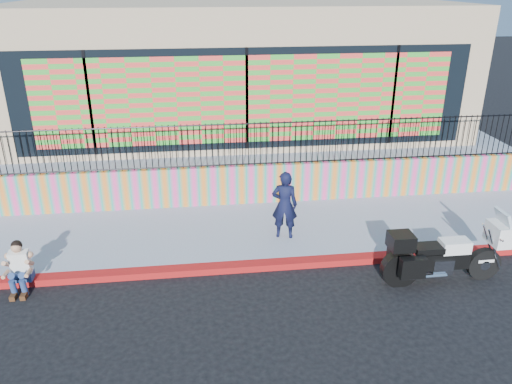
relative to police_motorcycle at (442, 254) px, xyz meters
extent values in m
plane|color=black|center=(-3.50, 0.98, -0.67)|extent=(90.00, 90.00, 0.00)
cube|color=maroon|center=(-3.50, 0.98, -0.59)|extent=(16.00, 0.30, 0.15)
cube|color=#868EA1|center=(-3.50, 2.63, -0.59)|extent=(16.00, 3.00, 0.15)
cube|color=#FF4395|center=(-3.50, 4.23, 0.03)|extent=(16.00, 0.20, 1.10)
cube|color=#868EA1|center=(-3.50, 9.33, -0.04)|extent=(16.00, 10.00, 1.25)
cube|color=tan|center=(-3.50, 9.13, 2.58)|extent=(14.00, 8.00, 4.00)
cube|color=black|center=(-3.50, 5.11, 2.18)|extent=(12.60, 0.04, 2.80)
cube|color=#FF4138|center=(-3.50, 5.08, 2.18)|extent=(11.48, 0.02, 2.40)
cylinder|color=black|center=(0.97, 0.00, -0.31)|extent=(0.72, 0.15, 0.72)
cylinder|color=black|center=(-0.87, 0.00, -0.31)|extent=(0.72, 0.15, 0.72)
cube|color=black|center=(0.05, 0.00, -0.13)|extent=(1.03, 0.30, 0.37)
cube|color=silver|center=(0.00, 0.00, -0.23)|extent=(0.43, 0.37, 0.33)
cube|color=white|center=(0.25, 0.00, 0.18)|extent=(0.60, 0.35, 0.26)
cube|color=black|center=(-0.33, 0.00, 0.16)|extent=(0.60, 0.37, 0.13)
cube|color=white|center=(1.17, 0.00, 0.40)|extent=(0.33, 0.57, 0.46)
cube|color=silver|center=(1.21, 0.00, 0.74)|extent=(0.20, 0.50, 0.37)
cube|color=black|center=(-0.93, 0.00, 0.36)|extent=(0.48, 0.46, 0.33)
cube|color=black|center=(-0.77, -0.33, -0.07)|extent=(0.52, 0.20, 0.43)
cube|color=black|center=(-0.77, 0.33, -0.07)|extent=(0.52, 0.20, 0.43)
cube|color=white|center=(0.97, 0.00, -0.20)|extent=(0.35, 0.17, 0.07)
imported|color=black|center=(-2.94, 2.12, 0.32)|extent=(0.69, 0.53, 1.68)
cube|color=navy|center=(-8.63, 0.93, -0.43)|extent=(0.36, 0.28, 0.18)
cube|color=white|center=(-8.63, 0.89, -0.08)|extent=(0.38, 0.27, 0.54)
sphere|color=tan|center=(-8.63, 0.85, 0.28)|extent=(0.21, 0.21, 0.21)
cube|color=#472814|center=(-8.73, 0.49, -0.62)|extent=(0.11, 0.26, 0.10)
cube|color=#472814|center=(-8.53, 0.49, -0.62)|extent=(0.11, 0.26, 0.10)
camera|label=1|loc=(-4.93, -8.44, 5.24)|focal=35.00mm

